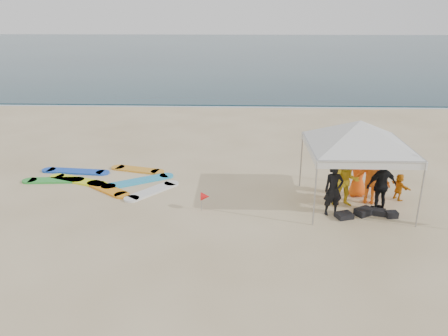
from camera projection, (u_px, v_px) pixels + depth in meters
ground at (202, 238)px, 12.57m from camera, size 120.00×120.00×0.00m
ocean at (233, 50)px, 68.86m from camera, size 160.00×84.00×0.08m
shoreline_foam at (224, 106)px, 29.65m from camera, size 160.00×1.20×0.01m
person_black_a at (333, 190)px, 13.73m from camera, size 0.68×0.50×1.70m
person_yellow at (346, 181)px, 14.36m from camera, size 0.87×0.70×1.73m
person_orange_a at (372, 176)px, 14.54m from camera, size 1.40×1.06×1.92m
person_black_b at (381, 185)px, 13.98m from camera, size 1.11×0.69×1.76m
person_orange_b at (358, 175)px, 15.14m from camera, size 0.77×0.51×1.57m
person_seated at (399, 187)px, 14.93m from camera, size 0.59×0.91×0.94m
canopy_tent at (361, 121)px, 13.73m from camera, size 4.39×4.39×3.31m
marker_pennant at (205, 197)px, 14.11m from camera, size 0.28×0.28×0.64m
gear_pile at (366, 213)px, 13.87m from camera, size 2.00×0.81×0.22m
surfboard_spread at (105, 180)px, 16.73m from camera, size 5.69×3.55×0.07m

